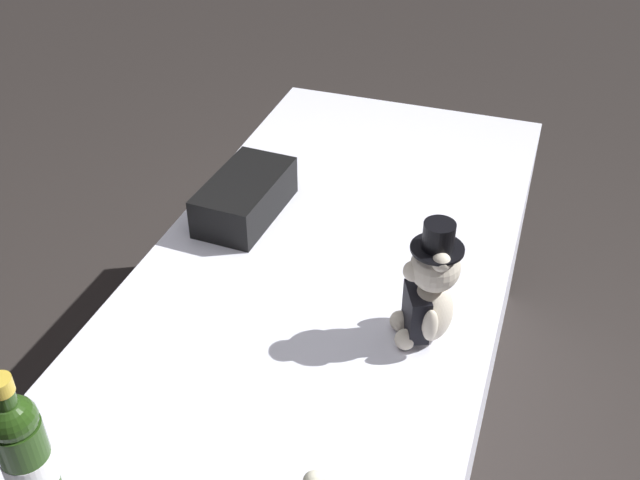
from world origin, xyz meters
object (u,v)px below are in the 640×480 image
at_px(teddy_bear_groom, 429,292).
at_px(signing_pen, 441,269).
at_px(champagne_bottle, 24,452).
at_px(gift_case_black, 245,197).

bearing_deg(teddy_bear_groom, signing_pen, -177.44).
bearing_deg(signing_pen, teddy_bear_groom, 2.56).
bearing_deg(champagne_bottle, teddy_bear_groom, 138.67).
bearing_deg(teddy_bear_groom, gift_case_black, -119.42).
xyz_separation_m(champagne_bottle, signing_pen, (-0.86, 0.54, -0.12)).
bearing_deg(signing_pen, champagne_bottle, -31.82).
bearing_deg(gift_case_black, teddy_bear_groom, 60.58).
height_order(champagne_bottle, gift_case_black, champagne_bottle).
height_order(teddy_bear_groom, signing_pen, teddy_bear_groom).
bearing_deg(champagne_bottle, gift_case_black, -179.10).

